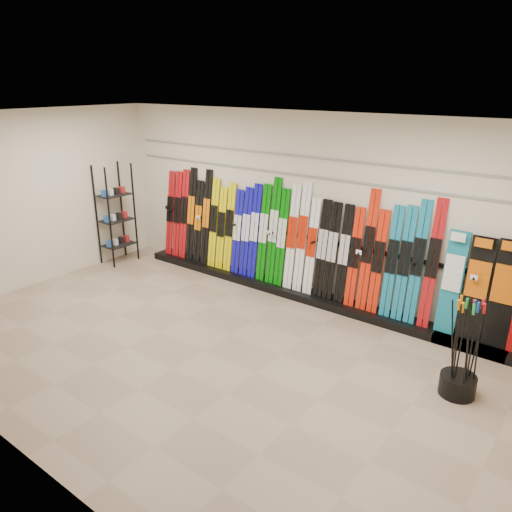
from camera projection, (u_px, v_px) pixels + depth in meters
The scene contains 12 objects.
floor at pixel (204, 351), 6.70m from camera, with size 8.00×8.00×0.00m, color gray.
back_wall at pixel (306, 207), 8.07m from camera, with size 8.00×8.00×0.00m, color beige.
left_wall at pixel (28, 200), 8.49m from camera, with size 5.00×5.00×0.00m, color beige.
ceiling at pixel (194, 121), 5.70m from camera, with size 8.00×8.00×0.00m, color silver.
ski_rack_base at pixel (308, 296), 8.26m from camera, with size 8.00×0.40×0.12m, color black.
skis at pixel (278, 236), 8.39m from camera, with size 5.38×0.28×1.83m.
snowboards at pixel (505, 293), 6.39m from camera, with size 1.57×0.24×1.55m.
accessory_rack at pixel (116, 214), 9.70m from camera, with size 0.40×0.60×1.94m, color black.
pole_bin at pixel (457, 385), 5.74m from camera, with size 0.41×0.41×0.25m, color black.
ski_poles at pixel (465, 349), 5.56m from camera, with size 0.33×0.35×1.18m.
slatwall_rail_0 at pixel (307, 176), 7.89m from camera, with size 7.60×0.02×0.03m, color gray.
slatwall_rail_1 at pixel (307, 157), 7.79m from camera, with size 7.60×0.02×0.03m, color gray.
Camera 1 is at (4.13, -4.25, 3.45)m, focal length 35.00 mm.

